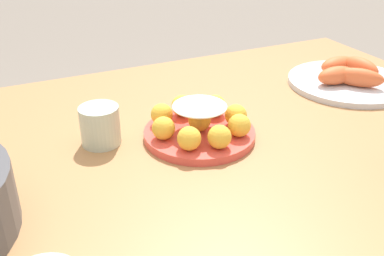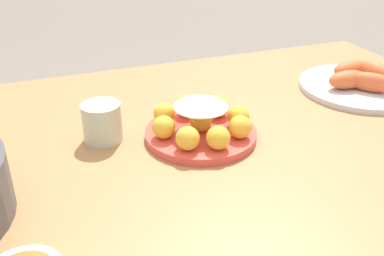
% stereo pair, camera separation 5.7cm
% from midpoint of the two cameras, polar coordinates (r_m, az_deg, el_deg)
% --- Properties ---
extents(dining_table, '(1.51, 1.00, 0.75)m').
position_cam_midpoint_polar(dining_table, '(0.89, -2.82, -8.24)').
color(dining_table, '#A87547').
rests_on(dining_table, ground_plane).
extents(cake_plate, '(0.22, 0.22, 0.08)m').
position_cam_midpoint_polar(cake_plate, '(0.89, -0.81, 0.36)').
color(cake_plate, '#E04C42').
rests_on(cake_plate, dining_table).
extents(seafood_platter, '(0.30, 0.30, 0.06)m').
position_cam_midpoint_polar(seafood_platter, '(1.21, 17.93, 6.10)').
color(seafood_platter, silver).
rests_on(seafood_platter, dining_table).
extents(cup_near, '(0.08, 0.08, 0.08)m').
position_cam_midpoint_polar(cup_near, '(0.89, -13.40, 0.29)').
color(cup_near, beige).
rests_on(cup_near, dining_table).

